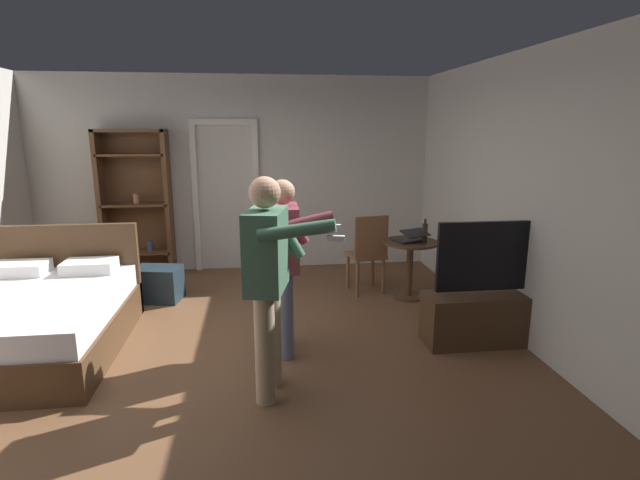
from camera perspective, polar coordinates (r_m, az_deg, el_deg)
ground_plane at (r=4.69m, az=-10.50°, el=-12.72°), size 6.18×6.18×0.00m
wall_back at (r=7.13m, az=-9.77°, el=7.53°), size 5.76×0.12×2.73m
wall_right at (r=4.96m, az=23.39°, el=4.34°), size 0.12×5.86×2.73m
doorway_frame at (r=7.07m, az=-10.91°, el=6.29°), size 0.93×0.08×2.13m
bed at (r=5.24m, az=-30.30°, el=-7.97°), size 1.51×1.93×1.02m
bookshelf at (r=7.13m, az=-20.63°, el=4.52°), size 0.93×0.32×2.00m
tv_flatscreen at (r=4.97m, az=19.20°, el=-7.60°), size 1.25×0.40×1.19m
side_table at (r=5.96m, az=10.42°, el=-2.27°), size 0.65×0.65×0.70m
laptop at (r=5.85m, az=10.52°, el=0.27°), size 0.42×0.42×0.16m
bottle_on_table at (r=5.85m, az=12.10°, el=0.85°), size 0.06×0.06×0.28m
wooden_chair at (r=6.01m, az=5.61°, el=-1.26°), size 0.48×0.48×0.99m
person_blue_shirt at (r=3.63m, az=-6.04°, el=-3.65°), size 0.69×0.74×1.68m
person_striped_shirt at (r=4.33m, az=-4.14°, el=-1.77°), size 0.60×0.61×1.59m
suitcase_dark at (r=6.29m, az=-18.20°, el=-4.74°), size 0.50×0.39×0.35m
suitcase_small at (r=6.15m, az=-18.33°, el=-4.87°), size 0.58×0.47×0.41m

